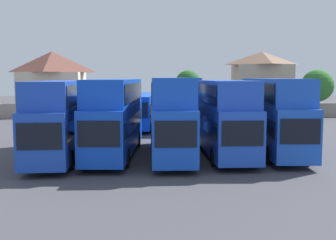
{
  "coord_description": "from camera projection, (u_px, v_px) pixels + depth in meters",
  "views": [
    {
      "loc": [
        -1.38,
        -26.4,
        5.08
      ],
      "look_at": [
        0.0,
        3.0,
        2.02
      ],
      "focal_mm": 44.23,
      "sensor_mm": 36.0,
      "label": 1
    }
  ],
  "objects": [
    {
      "name": "bus_2",
      "position": [
        115.0,
        113.0,
        26.69
      ],
      "size": [
        3.21,
        11.61,
        4.94
      ],
      "rotation": [
        0.0,
        0.0,
        -1.64
      ],
      "color": "blue",
      "rests_on": "ground"
    },
    {
      "name": "bus_3",
      "position": [
        171.0,
        113.0,
        26.28
      ],
      "size": [
        2.57,
        11.14,
        5.04
      ],
      "rotation": [
        0.0,
        0.0,
        -1.58
      ],
      "color": "blue",
      "rests_on": "ground"
    },
    {
      "name": "bus_4",
      "position": [
        224.0,
        114.0,
        26.48
      ],
      "size": [
        2.68,
        10.21,
        4.87
      ],
      "rotation": [
        0.0,
        0.0,
        -1.56
      ],
      "color": "blue",
      "rests_on": "ground"
    },
    {
      "name": "bus_5",
      "position": [
        274.0,
        112.0,
        27.2
      ],
      "size": [
        2.91,
        10.78,
        4.99
      ],
      "rotation": [
        0.0,
        0.0,
        -1.62
      ],
      "color": "blue",
      "rests_on": "ground"
    },
    {
      "name": "depot_boundary_wall",
      "position": [
        160.0,
        111.0,
        51.74
      ],
      "size": [
        56.0,
        0.5,
        1.8
      ],
      "primitive_type": "cube",
      "color": "gray",
      "rests_on": "ground"
    },
    {
      "name": "bus_1",
      "position": [
        60.0,
        114.0,
        26.15
      ],
      "size": [
        2.99,
        11.99,
        4.85
      ],
      "rotation": [
        0.0,
        0.0,
        -1.53
      ],
      "color": "blue",
      "rests_on": "ground"
    },
    {
      "name": "ground",
      "position": [
        162.0,
        124.0,
        44.7
      ],
      "size": [
        140.0,
        140.0,
        0.0
      ],
      "primitive_type": "plane",
      "color": "#424247"
    },
    {
      "name": "tree_behind_wall",
      "position": [
        188.0,
        84.0,
        54.06
      ],
      "size": [
        3.33,
        3.33,
        5.99
      ],
      "color": "brown",
      "rests_on": "ground"
    },
    {
      "name": "bus_7",
      "position": [
        142.0,
        109.0,
        41.66
      ],
      "size": [
        3.41,
        12.01,
        3.37
      ],
      "rotation": [
        0.0,
        0.0,
        -1.65
      ],
      "color": "blue",
      "rests_on": "ground"
    },
    {
      "name": "house_terrace_left",
      "position": [
        53.0,
        82.0,
        56.81
      ],
      "size": [
        8.57,
        7.31,
        8.58
      ],
      "color": "beige",
      "rests_on": "ground"
    },
    {
      "name": "bus_8",
      "position": [
        184.0,
        100.0,
        41.58
      ],
      "size": [
        2.84,
        10.74,
        5.01
      ],
      "rotation": [
        0.0,
        0.0,
        -1.59
      ],
      "color": "blue",
      "rests_on": "ground"
    },
    {
      "name": "tree_left_of_lot",
      "position": [
        317.0,
        86.0,
        50.32
      ],
      "size": [
        3.92,
        3.92,
        6.02
      ],
      "color": "brown",
      "rests_on": "ground"
    },
    {
      "name": "bus_6",
      "position": [
        108.0,
        109.0,
        41.07
      ],
      "size": [
        2.9,
        10.22,
        3.46
      ],
      "rotation": [
        0.0,
        0.0,
        -1.53
      ],
      "color": "blue",
      "rests_on": "ground"
    },
    {
      "name": "bus_9",
      "position": [
        220.0,
        107.0,
        42.34
      ],
      "size": [
        3.03,
        10.56,
        3.53
      ],
      "rotation": [
        0.0,
        0.0,
        -1.52
      ],
      "color": "#1140C1",
      "rests_on": "ground"
    },
    {
      "name": "house_terrace_centre",
      "position": [
        261.0,
        82.0,
        58.87
      ],
      "size": [
        7.67,
        7.32,
        8.69
      ],
      "color": "tan",
      "rests_on": "ground"
    }
  ]
}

